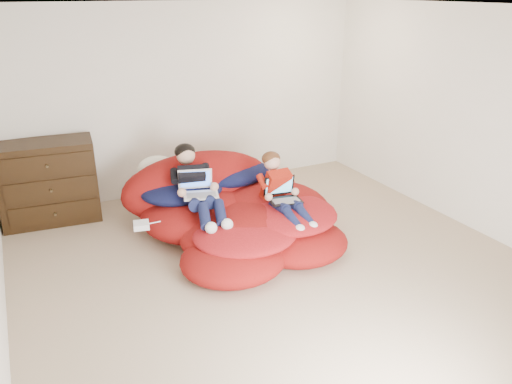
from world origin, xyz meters
name	(u,v)px	position (x,y,z in m)	size (l,w,h in m)	color
room_shell	(277,248)	(0.00, 0.00, 0.22)	(5.10, 5.10, 2.77)	tan
dresser	(49,182)	(-1.90, 2.21, 0.49)	(1.15, 0.68, 0.99)	black
beanbag_pile	(235,212)	(-0.06, 0.89, 0.26)	(2.33, 2.31, 0.90)	maroon
cream_pillow	(156,168)	(-0.70, 1.78, 0.62)	(0.46, 0.29, 0.29)	silver
older_boy	(195,182)	(-0.48, 0.99, 0.67)	(0.40, 1.14, 0.67)	black
younger_boy	(281,188)	(0.34, 0.54, 0.61)	(0.29, 0.93, 0.65)	#B41F0F
laptop_white	(198,188)	(-0.48, 0.90, 0.63)	(0.43, 0.44, 0.26)	white
laptop_black	(282,194)	(0.34, 0.50, 0.56)	(0.38, 0.35, 0.25)	black
power_adapter	(141,225)	(-1.18, 0.71, 0.42)	(0.16, 0.16, 0.06)	white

